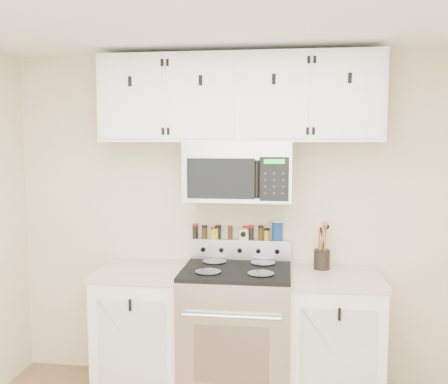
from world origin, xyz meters
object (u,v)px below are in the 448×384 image
utensil_crock (322,258)px  salt_canister (277,230)px  microwave (239,171)px  range (236,331)px

utensil_crock → salt_canister: (-0.33, 0.12, 0.17)m
microwave → salt_canister: microwave is taller
utensil_crock → salt_canister: bearing=159.7°
utensil_crock → range: bearing=-165.0°
salt_canister → utensil_crock: bearing=-20.3°
range → utensil_crock: 0.81m
utensil_crock → salt_canister: 0.39m
range → utensil_crock: utensil_crock is taller
range → salt_canister: 0.80m
range → salt_canister: (0.28, 0.28, 0.69)m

